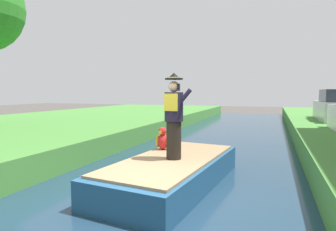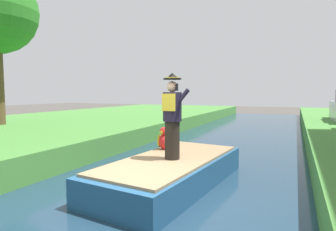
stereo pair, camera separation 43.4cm
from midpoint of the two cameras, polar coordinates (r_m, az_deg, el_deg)
name	(u,v)px [view 1 (the left image)]	position (r m, az deg, el deg)	size (l,w,h in m)	color
ground_plane	(144,216)	(5.26, -7.40, -19.46)	(80.00, 80.00, 0.00)	#4C4742
canal_water	(144,213)	(5.24, -7.40, -18.97)	(5.70, 48.00, 0.10)	#1E384C
boat	(172,171)	(6.39, -1.09, -11.17)	(2.23, 4.37, 0.61)	#23517A
person_pirate	(174,116)	(6.05, -0.85, -0.17)	(0.61, 0.42, 1.85)	black
parrot_plush	(163,140)	(7.16, -2.77, -4.90)	(0.36, 0.35, 0.57)	red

